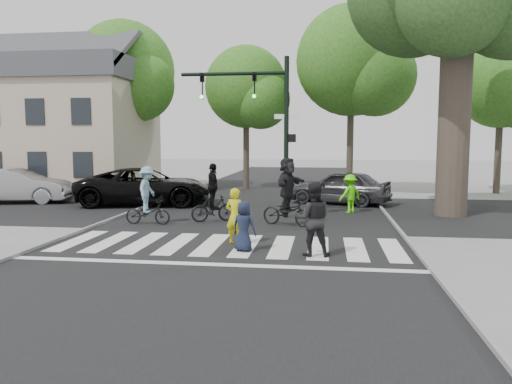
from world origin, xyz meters
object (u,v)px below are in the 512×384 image
at_px(car_silver, 17,186).
at_px(car_grey, 340,187).
at_px(traffic_signal, 264,114).
at_px(cyclist_left, 148,199).
at_px(pedestrian_adult, 313,219).
at_px(car_suv, 146,187).
at_px(pedestrian_woman, 235,216).
at_px(pedestrian_child, 244,226).
at_px(cyclist_mid, 213,198).
at_px(cyclist_right, 287,195).

height_order(car_silver, car_grey, car_silver).
relative_size(traffic_signal, cyclist_left, 2.96).
xyz_separation_m(pedestrian_adult, car_suv, (-7.70, 8.87, -0.11)).
height_order(pedestrian_woman, pedestrian_child, pedestrian_woman).
xyz_separation_m(traffic_signal, car_suv, (-5.69, 2.72, -3.06)).
relative_size(cyclist_left, cyclist_mid, 0.96).
bearing_deg(car_grey, pedestrian_woman, -0.98).
height_order(traffic_signal, pedestrian_woman, traffic_signal).
xyz_separation_m(cyclist_right, car_suv, (-6.73, 4.50, -0.21)).
bearing_deg(pedestrian_woman, pedestrian_child, 133.11).
relative_size(cyclist_right, car_silver, 0.49).
xyz_separation_m(cyclist_left, cyclist_right, (4.84, 0.41, 0.17)).
bearing_deg(cyclist_right, car_silver, 161.23).
relative_size(pedestrian_adult, cyclist_left, 0.93).
distance_m(cyclist_left, car_suv, 5.26).
bearing_deg(pedestrian_woman, cyclist_left, -19.39).
distance_m(pedestrian_adult, car_suv, 11.75).
bearing_deg(cyclist_mid, car_silver, 158.92).
height_order(cyclist_mid, cyclist_right, cyclist_right).
bearing_deg(pedestrian_woman, car_silver, -14.38).
xyz_separation_m(cyclist_mid, cyclist_right, (2.70, -0.45, 0.18)).
distance_m(pedestrian_adult, cyclist_left, 7.04).
bearing_deg(traffic_signal, pedestrian_child, -88.11).
bearing_deg(car_suv, cyclist_right, -133.82).
height_order(pedestrian_adult, cyclist_left, cyclist_left).
bearing_deg(pedestrian_adult, cyclist_mid, -55.61).
xyz_separation_m(cyclist_mid, car_silver, (-10.22, 3.94, -0.07)).
relative_size(cyclist_mid, car_suv, 0.35).
bearing_deg(car_silver, car_suv, -101.33).
xyz_separation_m(pedestrian_adult, car_grey, (0.96, 10.46, -0.17)).
bearing_deg(pedestrian_child, pedestrian_adult, -171.06).
distance_m(car_suv, car_grey, 8.81).
distance_m(pedestrian_adult, car_silver, 16.44).
xyz_separation_m(pedestrian_child, car_silver, (-12.08, 8.50, 0.13)).
bearing_deg(car_grey, pedestrian_child, 2.51).
bearing_deg(traffic_signal, car_silver, 167.61).
height_order(pedestrian_child, cyclist_left, cyclist_left).
bearing_deg(pedestrian_woman, car_suv, -35.88).
distance_m(traffic_signal, pedestrian_adult, 7.12).
bearing_deg(cyclist_right, car_suv, 146.22).
bearing_deg(car_grey, cyclist_mid, -21.73).
xyz_separation_m(cyclist_left, car_silver, (-8.09, 4.81, -0.08)).
relative_size(traffic_signal, cyclist_right, 2.55).
distance_m(traffic_signal, car_silver, 12.56).
bearing_deg(cyclist_left, cyclist_right, 4.87).
distance_m(pedestrian_child, car_grey, 10.57).
xyz_separation_m(pedestrian_woman, cyclist_mid, (-1.47, 3.70, 0.06)).
relative_size(pedestrian_child, cyclist_mid, 0.63).
bearing_deg(traffic_signal, pedestrian_woman, -92.20).
bearing_deg(traffic_signal, cyclist_left, -150.02).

